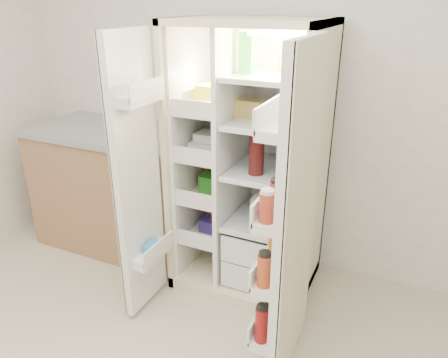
% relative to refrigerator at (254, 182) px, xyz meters
% --- Properties ---
extents(wall_back, '(4.00, 0.02, 2.70)m').
position_rel_refrigerator_xyz_m(wall_back, '(-0.10, 0.35, 0.61)').
color(wall_back, white).
rests_on(wall_back, floor).
extents(refrigerator, '(0.92, 0.70, 1.80)m').
position_rel_refrigerator_xyz_m(refrigerator, '(0.00, 0.00, 0.00)').
color(refrigerator, beige).
rests_on(refrigerator, floor).
extents(freezer_door, '(0.15, 0.40, 1.72)m').
position_rel_refrigerator_xyz_m(freezer_door, '(-0.51, -0.60, 0.15)').
color(freezer_door, white).
rests_on(freezer_door, floor).
extents(fridge_door, '(0.17, 0.58, 1.72)m').
position_rel_refrigerator_xyz_m(fridge_door, '(0.47, -0.70, 0.12)').
color(fridge_door, white).
rests_on(fridge_door, floor).
extents(kitchen_counter, '(1.35, 0.72, 0.98)m').
position_rel_refrigerator_xyz_m(kitchen_counter, '(-1.14, -0.02, -0.25)').
color(kitchen_counter, '#8E6547').
rests_on(kitchen_counter, floor).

